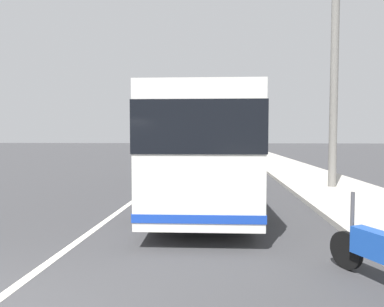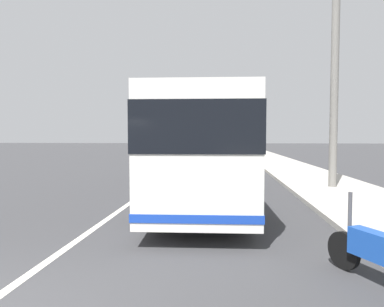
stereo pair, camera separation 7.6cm
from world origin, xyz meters
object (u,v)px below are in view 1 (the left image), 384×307
(car_oncoming, at_px, (210,157))
(car_ahead_same_lane, at_px, (174,151))
(coach_bus, at_px, (203,145))
(utility_pole, at_px, (334,79))

(car_oncoming, height_order, car_ahead_same_lane, car_oncoming)
(coach_bus, distance_m, car_ahead_same_lane, 20.68)
(car_ahead_same_lane, bearing_deg, coach_bus, 14.45)
(car_oncoming, relative_size, car_ahead_same_lane, 0.94)
(car_oncoming, bearing_deg, car_ahead_same_lane, 20.02)
(utility_pole, bearing_deg, car_ahead_same_lane, 25.83)
(car_oncoming, distance_m, car_ahead_same_lane, 10.17)
(car_ahead_same_lane, height_order, utility_pole, utility_pole)
(coach_bus, bearing_deg, car_ahead_same_lane, 8.71)
(car_oncoming, distance_m, utility_pole, 11.23)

